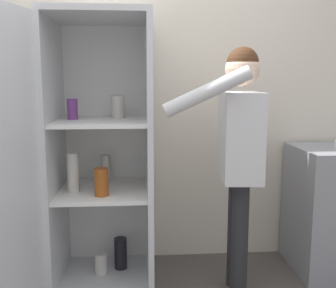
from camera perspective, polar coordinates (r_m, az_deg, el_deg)
The scene contains 3 objects.
wall_back at distance 2.90m, azimuth -3.95°, elevation 7.89°, with size 7.00×0.06×2.55m.
refrigerator at distance 2.50m, azimuth -11.83°, elevation -2.03°, with size 0.86×1.27×1.74m.
person at distance 2.41m, azimuth 10.24°, elevation 0.36°, with size 0.62×0.53×1.54m.
Camera 1 is at (-0.02, -1.92, 1.34)m, focal length 42.00 mm.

